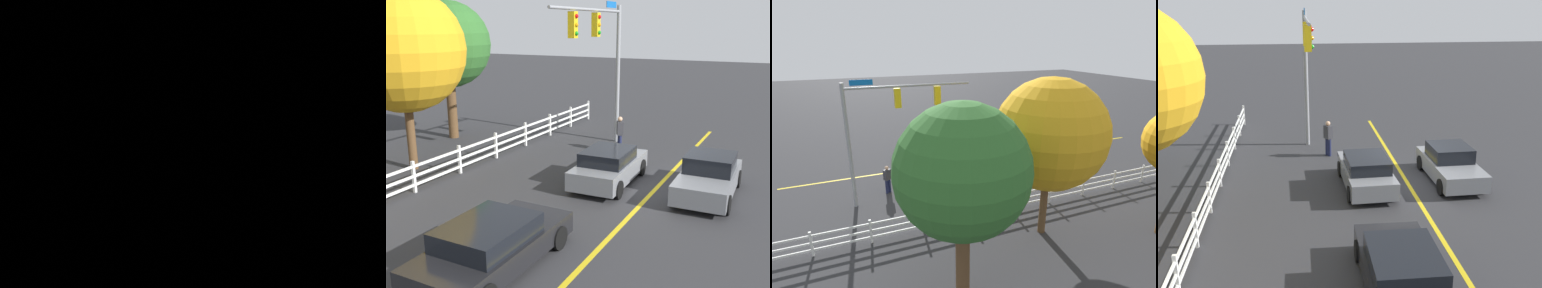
% 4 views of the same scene
% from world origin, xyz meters
% --- Properties ---
extents(ground_plane, '(120.00, 120.00, 0.00)m').
position_xyz_m(ground_plane, '(0.00, 0.00, 0.00)').
color(ground_plane, '#2D2D30').
extents(lane_center_stripe, '(28.00, 0.16, 0.01)m').
position_xyz_m(lane_center_stripe, '(-4.00, 0.00, 0.00)').
color(lane_center_stripe, gold).
rests_on(lane_center_stripe, ground_plane).
extents(signal_assembly, '(6.66, 0.38, 6.73)m').
position_xyz_m(signal_assembly, '(3.81, 3.84, 4.72)').
color(signal_assembly, gray).
rests_on(signal_assembly, ground_plane).
extents(car_1, '(4.05, 1.96, 1.34)m').
position_xyz_m(car_1, '(-0.23, 1.75, 0.66)').
color(car_1, slate).
rests_on(car_1, ground_plane).
extents(car_2, '(4.49, 2.05, 1.28)m').
position_xyz_m(car_2, '(-7.10, 1.87, 0.64)').
color(car_2, black).
rests_on(car_2, ground_plane).
extents(car_3, '(4.05, 1.92, 1.44)m').
position_xyz_m(car_3, '(0.15, -1.78, 0.68)').
color(car_3, slate).
rests_on(car_3, ground_plane).
extents(pedestrian, '(0.48, 0.43, 1.69)m').
position_xyz_m(pedestrian, '(3.82, 2.94, 0.93)').
color(pedestrian, '#191E3F').
rests_on(pedestrian, ground_plane).
extents(white_rail_fence, '(26.10, 0.10, 1.15)m').
position_xyz_m(white_rail_fence, '(-3.00, 7.47, 0.60)').
color(white_rail_fence, white).
rests_on(white_rail_fence, ground_plane).
extents(tree_0, '(4.28, 4.28, 6.91)m').
position_xyz_m(tree_0, '(2.64, 11.75, 4.74)').
color(tree_0, brown).
rests_on(tree_0, ground_plane).
extents(tree_2, '(4.81, 4.81, 7.18)m').
position_xyz_m(tree_2, '(-2.20, 9.58, 4.76)').
color(tree_2, brown).
rests_on(tree_2, ground_plane).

